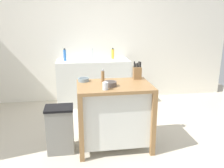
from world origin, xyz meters
name	(u,v)px	position (x,y,z in m)	size (l,w,h in m)	color
ground_plane	(107,143)	(0.00, 0.00, 0.00)	(6.90, 6.90, 0.00)	#BCB29E
wall_back	(94,39)	(0.00, 2.04, 1.30)	(5.90, 0.10, 2.60)	silver
kitchen_island	(114,112)	(0.09, -0.07, 0.50)	(0.97, 0.66, 0.89)	olive
knife_block	(137,73)	(0.46, 0.16, 0.98)	(0.11, 0.09, 0.25)	olive
bowl_ceramic_small	(84,80)	(-0.30, 0.14, 0.92)	(0.15, 0.15, 0.05)	gray
bowl_ceramic_wide	(110,84)	(0.03, -0.14, 0.92)	(0.17, 0.17, 0.06)	#564C47
drinking_cup	(105,86)	(-0.05, -0.29, 0.94)	(0.07, 0.07, 0.09)	silver
pepper_grinder	(103,76)	(-0.04, 0.07, 0.98)	(0.04, 0.04, 0.18)	olive
trash_bin	(60,129)	(-0.63, -0.10, 0.32)	(0.36, 0.28, 0.63)	slate
sink_counter	(93,82)	(-0.05, 1.69, 0.46)	(1.44, 0.60, 0.92)	silver
sink_faucet	(92,54)	(-0.05, 1.83, 1.03)	(0.02, 0.02, 0.22)	#B7BCC1
bottle_hand_soap	(113,54)	(0.36, 1.80, 1.02)	(0.06, 0.06, 0.22)	yellow
bottle_dish_soap	(65,55)	(-0.60, 1.69, 1.03)	(0.05, 0.05, 0.24)	blue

